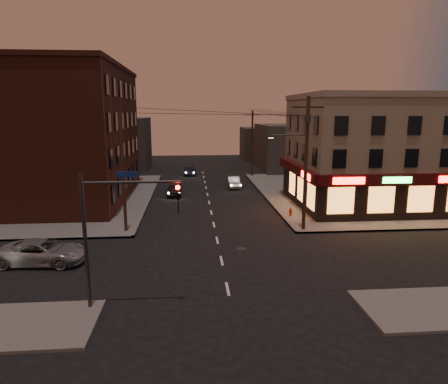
{
  "coord_description": "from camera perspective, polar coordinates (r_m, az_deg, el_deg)",
  "views": [
    {
      "loc": [
        -1.81,
        -23.23,
        9.09
      ],
      "look_at": [
        0.62,
        5.57,
        3.2
      ],
      "focal_mm": 32.0,
      "sensor_mm": 36.0,
      "label": 1
    }
  ],
  "objects": [
    {
      "name": "sidewalk_ne",
      "position": [
        47.51,
        19.92,
        -0.12
      ],
      "size": [
        24.0,
        28.0,
        0.15
      ],
      "primitive_type": "cube",
      "color": "#514F4C",
      "rests_on": "ground"
    },
    {
      "name": "bg_building_nw",
      "position": [
        66.38,
        -14.62,
        6.75
      ],
      "size": [
        9.0,
        10.0,
        8.0
      ],
      "primitive_type": "cube",
      "color": "#3F3D3A",
      "rests_on": "ground"
    },
    {
      "name": "utility_pole_main",
      "position": [
        30.43,
        11.45,
        5.01
      ],
      "size": [
        4.2,
        0.44,
        10.0
      ],
      "color": "#382619",
      "rests_on": "sidewalk_ne"
    },
    {
      "name": "sedan_near",
      "position": [
        43.92,
        -7.1,
        0.36
      ],
      "size": [
        1.56,
        3.86,
        1.31
      ],
      "primitive_type": "imported",
      "rotation": [
        0.0,
        0.0,
        0.0
      ],
      "color": "black",
      "rests_on": "ground"
    },
    {
      "name": "bg_building_ne_a",
      "position": [
        63.49,
        9.67,
        6.31
      ],
      "size": [
        10.0,
        12.0,
        7.0
      ],
      "primitive_type": "cube",
      "color": "#3F3D3A",
      "rests_on": "ground"
    },
    {
      "name": "pizza_building",
      "position": [
        40.9,
        21.0,
        5.51
      ],
      "size": [
        15.85,
        12.85,
        10.5
      ],
      "color": "gray",
      "rests_on": "sidewalk_ne"
    },
    {
      "name": "utility_pole_far",
      "position": [
        56.08,
        4.05,
        6.95
      ],
      "size": [
        0.26,
        0.26,
        9.0
      ],
      "primitive_type": "cylinder",
      "color": "#382619",
      "rests_on": "sidewalk_ne"
    },
    {
      "name": "fire_hydrant",
      "position": [
        35.07,
        9.5,
        -2.73
      ],
      "size": [
        0.34,
        0.34,
        0.75
      ],
      "rotation": [
        0.0,
        0.0,
        -0.19
      ],
      "color": "#9E2F0E",
      "rests_on": "sidewalk_ne"
    },
    {
      "name": "sedan_mid",
      "position": [
        48.07,
        1.41,
        1.41
      ],
      "size": [
        1.5,
        4.03,
        1.32
      ],
      "primitive_type": "imported",
      "rotation": [
        0.0,
        0.0,
        -0.03
      ],
      "color": "slate",
      "rests_on": "ground"
    },
    {
      "name": "ground",
      "position": [
        25.02,
        -0.35,
        -9.79
      ],
      "size": [
        120.0,
        120.0,
        0.0
      ],
      "primitive_type": "plane",
      "color": "black",
      "rests_on": "ground"
    },
    {
      "name": "sidewalk_nw",
      "position": [
        46.12,
        -25.27,
        -0.87
      ],
      "size": [
        24.0,
        28.0,
        0.15
      ],
      "primitive_type": "cube",
      "color": "#514F4C",
      "rests_on": "ground"
    },
    {
      "name": "traffic_signal",
      "position": [
        18.69,
        -16.29,
        -4.27
      ],
      "size": [
        4.49,
        0.32,
        6.47
      ],
      "color": "#333538",
      "rests_on": "ground"
    },
    {
      "name": "brick_apartment",
      "position": [
        44.17,
        -21.72,
        7.55
      ],
      "size": [
        12.0,
        20.0,
        13.0
      ],
      "primitive_type": "cube",
      "color": "#4E2319",
      "rests_on": "sidewalk_nw"
    },
    {
      "name": "bg_building_ne_b",
      "position": [
        76.73,
        5.6,
        6.91
      ],
      "size": [
        8.0,
        8.0,
        6.0
      ],
      "primitive_type": "cube",
      "color": "#3F3D3A",
      "rests_on": "ground"
    },
    {
      "name": "suv_cross",
      "position": [
        26.7,
        -24.54,
        -7.81
      ],
      "size": [
        5.45,
        2.86,
        1.46
      ],
      "primitive_type": "imported",
      "rotation": [
        0.0,
        0.0,
        1.49
      ],
      "color": "gray",
      "rests_on": "ground"
    },
    {
      "name": "utility_pole_west",
      "position": [
        30.48,
        -14.22,
        2.79
      ],
      "size": [
        0.24,
        0.24,
        9.0
      ],
      "primitive_type": "cylinder",
      "color": "#382619",
      "rests_on": "sidewalk_nw"
    },
    {
      "name": "sedan_far",
      "position": [
        57.88,
        -4.89,
        3.06
      ],
      "size": [
        1.76,
        4.29,
        1.24
      ],
      "primitive_type": "imported",
      "rotation": [
        0.0,
        0.0,
        -0.0
      ],
      "color": "black",
      "rests_on": "ground"
    }
  ]
}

